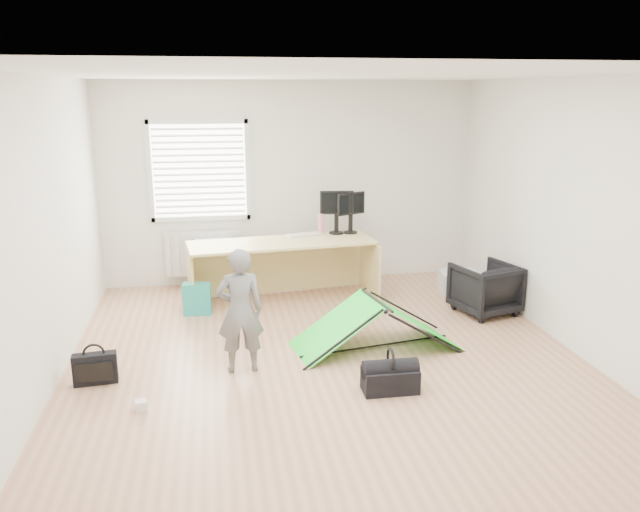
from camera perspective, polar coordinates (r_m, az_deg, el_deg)
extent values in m
plane|color=tan|center=(6.22, 0.64, -9.43)|extent=(5.50, 5.50, 0.00)
cube|color=silver|center=(8.48, -2.72, 6.64)|extent=(5.00, 0.02, 2.70)
cube|color=silver|center=(8.35, -10.98, 7.65)|extent=(1.20, 0.06, 1.20)
cube|color=silver|center=(8.51, -10.62, 0.26)|extent=(1.00, 0.12, 0.60)
cube|color=#CCBA72|center=(7.75, -3.47, -1.44)|extent=(2.34, 0.96, 0.77)
cube|color=#A2A6A8|center=(8.29, -9.47, -0.87)|extent=(0.61, 0.70, 0.68)
cube|color=black|center=(8.02, 1.51, 3.49)|extent=(0.44, 0.15, 0.41)
cube|color=black|center=(8.06, 2.81, 3.47)|extent=(0.41, 0.25, 0.39)
cube|color=beige|center=(7.96, -1.46, 1.97)|extent=(0.48, 0.27, 0.02)
cylinder|color=#C46D89|center=(8.01, 0.07, 2.97)|extent=(0.09, 0.09, 0.27)
imported|color=black|center=(7.62, 14.84, -2.88)|extent=(0.80, 0.81, 0.60)
imported|color=slate|center=(5.82, -7.32, -4.99)|extent=(0.45, 0.30, 1.19)
cube|color=silver|center=(8.38, 12.56, -2.31)|extent=(0.52, 0.38, 0.28)
cube|color=teal|center=(7.49, -11.16, -3.88)|extent=(0.33, 0.17, 0.38)
cube|color=black|center=(6.04, -19.87, -9.66)|extent=(0.39, 0.15, 0.29)
cube|color=silver|center=(5.49, -16.03, -13.02)|extent=(0.11, 0.11, 0.09)
cube|color=black|center=(5.60, 6.42, -11.20)|extent=(0.49, 0.25, 0.21)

